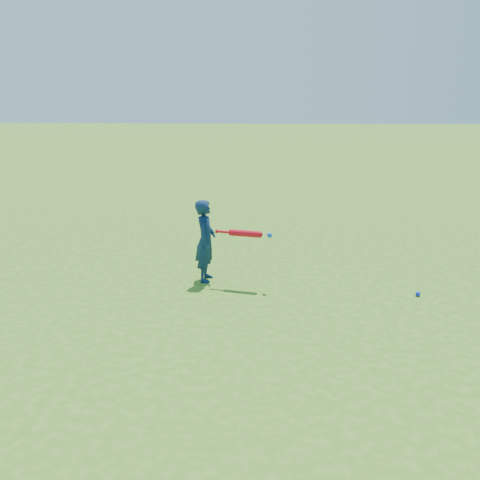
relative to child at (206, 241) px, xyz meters
The scene contains 4 objects.
ground 0.71m from the child, ahead, with size 80.00×80.00×0.00m, color #376B19.
child is the anchor object (origin of this frame).
ground_ball_blue 2.92m from the child, ahead, with size 0.07×0.07×0.07m, color #0D2AE9.
bat_swing 0.63m from the child, 18.39° to the right, with size 0.77×0.24×0.09m.
Camera 1 is at (0.39, -7.14, 2.56)m, focal length 40.00 mm.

